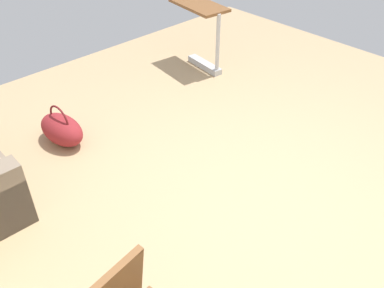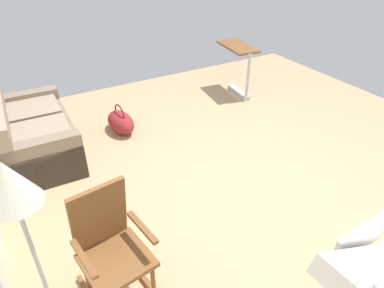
% 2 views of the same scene
% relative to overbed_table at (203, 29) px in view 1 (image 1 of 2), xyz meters
% --- Properties ---
extents(ground_plane, '(6.95, 6.95, 0.00)m').
position_rel_overbed_table_xyz_m(ground_plane, '(-2.08, 1.38, -0.53)').
color(ground_plane, tan).
extents(overbed_table, '(0.87, 0.49, 0.84)m').
position_rel_overbed_table_xyz_m(overbed_table, '(0.00, 0.00, 0.00)').
color(overbed_table, '#B2B5BA').
rests_on(overbed_table, ground).
extents(duffel_bag, '(0.59, 0.37, 0.43)m').
position_rel_overbed_table_xyz_m(duffel_bag, '(-0.25, 2.27, -0.38)').
color(duffel_bag, maroon).
rests_on(duffel_bag, ground).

